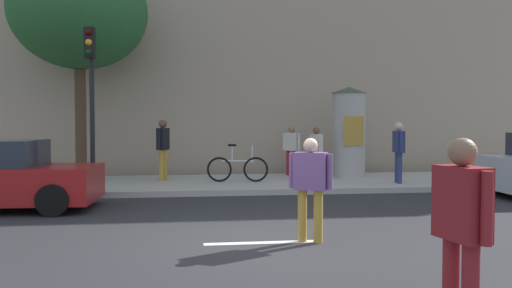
{
  "coord_description": "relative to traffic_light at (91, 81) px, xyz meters",
  "views": [
    {
      "loc": [
        -1.04,
        -7.45,
        1.81
      ],
      "look_at": [
        0.15,
        2.0,
        1.43
      ],
      "focal_mm": 34.89,
      "sensor_mm": 36.0,
      "label": 1
    }
  ],
  "objects": [
    {
      "name": "pedestrian_near_pole",
      "position": [
        6.18,
        2.02,
        -1.79
      ],
      "size": [
        0.46,
        0.55,
        1.58
      ],
      "color": "navy",
      "rests_on": "sidewalk_curb"
    },
    {
      "name": "bicycle_leaning",
      "position": [
        3.76,
        1.54,
        -2.33
      ],
      "size": [
        1.76,
        0.27,
        1.09
      ],
      "color": "black",
      "rests_on": "sidewalk_curb"
    },
    {
      "name": "sidewalk_curb",
      "position": [
        3.54,
        1.76,
        -2.8
      ],
      "size": [
        36.0,
        4.0,
        0.15
      ],
      "primitive_type": "cube",
      "color": "#B2ADA3",
      "rests_on": "ground_plane"
    },
    {
      "name": "pedestrian_with_backpack",
      "position": [
        1.61,
        2.12,
        -1.67
      ],
      "size": [
        0.38,
        0.52,
        1.8
      ],
      "color": "#B78C33",
      "rests_on": "sidewalk_curb"
    },
    {
      "name": "pedestrian_in_light_jacket",
      "position": [
        5.65,
        3.1,
        -1.78
      ],
      "size": [
        0.51,
        0.49,
        1.61
      ],
      "color": "maroon",
      "rests_on": "sidewalk_curb"
    },
    {
      "name": "street_tree",
      "position": [
        -0.79,
        2.47,
        2.21
      ],
      "size": [
        3.93,
        3.93,
        6.62
      ],
      "color": "#4C3826",
      "rests_on": "sidewalk_curb"
    },
    {
      "name": "lane_markings",
      "position": [
        3.54,
        -5.24,
        -2.87
      ],
      "size": [
        25.8,
        0.16,
        0.01
      ],
      "color": "silver",
      "rests_on": "ground_plane"
    },
    {
      "name": "pedestrian_in_red_top",
      "position": [
        4.69,
        -8.88,
        -1.87
      ],
      "size": [
        0.32,
        0.63,
        1.7
      ],
      "color": "maroon",
      "rests_on": "ground_plane"
    },
    {
      "name": "pedestrian_tallest",
      "position": [
        8.25,
        0.7,
        -1.7
      ],
      "size": [
        0.31,
        0.67,
        1.71
      ],
      "color": "navy",
      "rests_on": "sidewalk_curb"
    },
    {
      "name": "ground_plane",
      "position": [
        3.54,
        -5.24,
        -2.87
      ],
      "size": [
        80.0,
        80.0,
        0.0
      ],
      "primitive_type": "plane",
      "color": "#2B2B2D"
    },
    {
      "name": "poster_column",
      "position": [
        7.38,
        2.54,
        -1.28
      ],
      "size": [
        1.13,
        1.13,
        2.84
      ],
      "color": "#B2ADA3",
      "rests_on": "sidewalk_curb"
    },
    {
      "name": "pedestrian_in_dark_shirt",
      "position": [
        4.27,
        -5.28,
        -1.93
      ],
      "size": [
        0.62,
        0.44,
        1.6
      ],
      "color": "#B78C33",
      "rests_on": "ground_plane"
    },
    {
      "name": "traffic_light",
      "position": [
        0.0,
        0.0,
        0.0
      ],
      "size": [
        0.24,
        0.45,
        4.02
      ],
      "color": "black",
      "rests_on": "sidewalk_curb"
    },
    {
      "name": "building_backdrop",
      "position": [
        3.54,
        6.76,
        3.05
      ],
      "size": [
        36.0,
        5.0,
        11.85
      ],
      "primitive_type": "cube",
      "color": "tan",
      "rests_on": "ground_plane"
    }
  ]
}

